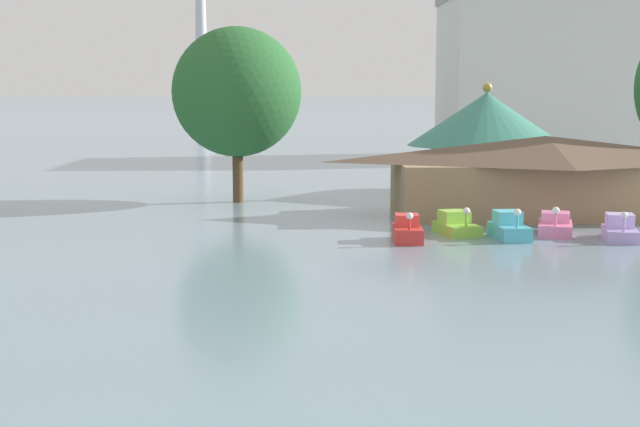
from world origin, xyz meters
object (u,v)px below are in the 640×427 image
(pedal_boat_red, at_px, (407,231))
(green_roof_pavilion, at_px, (486,135))
(pedal_boat_lime, at_px, (456,225))
(boathouse, at_px, (545,174))
(background_building_block, at_px, (541,75))
(pedal_boat_lavender, at_px, (620,230))
(pedal_boat_cyan, at_px, (509,228))
(pedal_boat_pink, at_px, (555,226))
(shoreline_tree_mid, at_px, (237,92))

(pedal_boat_red, bearing_deg, green_roof_pavilion, 159.38)
(pedal_boat_lime, height_order, boathouse, boathouse)
(boathouse, height_order, background_building_block, background_building_block)
(pedal_boat_red, bearing_deg, pedal_boat_lavender, 92.65)
(pedal_boat_lime, distance_m, pedal_boat_lavender, 8.20)
(pedal_boat_lime, xyz_separation_m, green_roof_pavilion, (5.27, 17.40, 3.82))
(pedal_boat_red, relative_size, pedal_boat_lavender, 0.87)
(pedal_boat_cyan, height_order, green_roof_pavilion, green_roof_pavilion)
(pedal_boat_red, xyz_separation_m, boathouse, (9.42, 8.94, 1.97))
(pedal_boat_pink, height_order, pedal_boat_lavender, pedal_boat_pink)
(pedal_boat_lime, relative_size, pedal_boat_pink, 0.93)
(pedal_boat_pink, distance_m, boathouse, 7.50)
(pedal_boat_lime, bearing_deg, background_building_block, 145.43)
(green_roof_pavilion, distance_m, background_building_block, 37.76)
(pedal_boat_lime, height_order, shoreline_tree_mid, shoreline_tree_mid)
(boathouse, bearing_deg, background_building_block, 74.91)
(pedal_boat_cyan, distance_m, pedal_boat_lavender, 5.56)
(pedal_boat_cyan, relative_size, shoreline_tree_mid, 0.25)
(shoreline_tree_mid, bearing_deg, pedal_boat_cyan, -45.92)
(shoreline_tree_mid, bearing_deg, background_building_block, 51.16)
(boathouse, bearing_deg, pedal_boat_lavender, -81.03)
(shoreline_tree_mid, height_order, background_building_block, background_building_block)
(pedal_boat_red, distance_m, shoreline_tree_mid, 19.59)
(pedal_boat_cyan, bearing_deg, green_roof_pavilion, 166.22)
(pedal_boat_lime, height_order, background_building_block, background_building_block)
(pedal_boat_red, distance_m, background_building_block, 59.17)
(pedal_boat_lavender, xyz_separation_m, green_roof_pavilion, (-2.70, 19.35, 3.79))
(pedal_boat_pink, bearing_deg, pedal_boat_red, -60.26)
(pedal_boat_lime, distance_m, background_building_block, 56.26)
(pedal_boat_red, xyz_separation_m, pedal_boat_cyan, (5.27, 0.59, 0.02))
(pedal_boat_red, height_order, boathouse, boathouse)
(pedal_boat_pink, distance_m, background_building_block, 54.96)
(pedal_boat_lime, bearing_deg, pedal_boat_red, -68.56)
(pedal_boat_lavender, xyz_separation_m, background_building_block, (10.87, 54.26, 8.58))
(pedal_boat_lavender, distance_m, background_building_block, 56.00)
(pedal_boat_pink, bearing_deg, background_building_block, -177.89)
(boathouse, bearing_deg, pedal_boat_cyan, -116.43)
(pedal_boat_lime, relative_size, pedal_boat_lavender, 0.99)
(pedal_boat_lavender, height_order, green_roof_pavilion, green_roof_pavilion)
(pedal_boat_cyan, xyz_separation_m, shoreline_tree_mid, (-14.69, 15.18, 6.79))
(shoreline_tree_mid, bearing_deg, pedal_boat_red, -59.12)
(pedal_boat_red, xyz_separation_m, pedal_boat_pink, (8.02, 1.86, -0.07))
(pedal_boat_pink, relative_size, green_roof_pavilion, 0.29)
(pedal_boat_pink, relative_size, background_building_block, 0.16)
(boathouse, bearing_deg, shoreline_tree_mid, 160.08)
(pedal_boat_lime, xyz_separation_m, boathouse, (6.57, 6.86, 2.02))
(pedal_boat_red, height_order, shoreline_tree_mid, shoreline_tree_mid)
(pedal_boat_red, distance_m, pedal_boat_lime, 3.52)
(background_building_block, bearing_deg, shoreline_tree_mid, -128.84)
(pedal_boat_red, bearing_deg, shoreline_tree_mid, -147.14)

